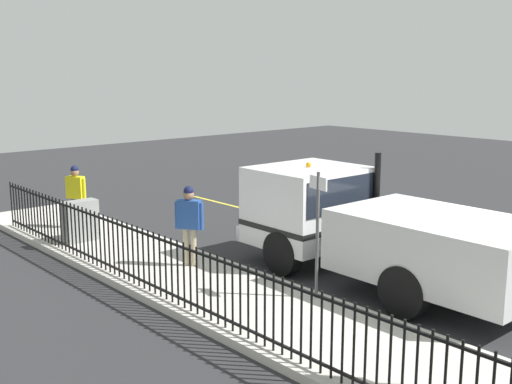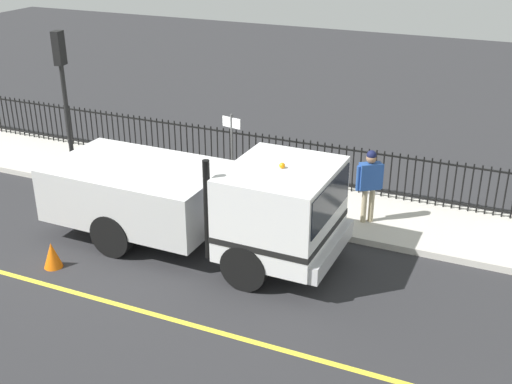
% 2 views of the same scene
% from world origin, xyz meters
% --- Properties ---
extents(ground_plane, '(55.37, 55.37, 0.00)m').
position_xyz_m(ground_plane, '(0.00, 0.00, 0.00)').
color(ground_plane, '#2B2B2D').
rests_on(ground_plane, ground).
extents(sidewalk_slab, '(2.63, 25.17, 0.15)m').
position_xyz_m(sidewalk_slab, '(3.10, 0.00, 0.08)').
color(sidewalk_slab, beige).
rests_on(sidewalk_slab, ground).
extents(lane_marking, '(0.12, 22.65, 0.01)m').
position_xyz_m(lane_marking, '(-2.36, 0.00, 0.00)').
color(lane_marking, yellow).
rests_on(lane_marking, ground).
extents(work_truck, '(2.48, 6.57, 2.55)m').
position_xyz_m(work_truck, '(0.23, -1.80, 1.22)').
color(work_truck, white).
rests_on(work_truck, ground).
extents(worker_standing, '(0.47, 0.55, 1.76)m').
position_xyz_m(worker_standing, '(2.66, -4.57, 1.23)').
color(worker_standing, '#264C99').
rests_on(worker_standing, sidewalk_slab).
extents(pedestrian_distant, '(0.41, 0.56, 1.69)m').
position_xyz_m(pedestrian_distant, '(2.95, -9.35, 1.19)').
color(pedestrian_distant, yellow).
rests_on(pedestrian_distant, sidewalk_slab).
extents(iron_fence, '(0.04, 21.43, 1.21)m').
position_xyz_m(iron_fence, '(4.19, 0.00, 0.77)').
color(iron_fence, black).
rests_on(iron_fence, sidewalk_slab).
extents(utility_cabinet, '(0.86, 0.38, 1.02)m').
position_xyz_m(utility_cabinet, '(3.51, -8.00, 0.66)').
color(utility_cabinet, gray).
rests_on(utility_cabinet, sidewalk_slab).
extents(street_sign, '(0.13, 0.50, 2.37)m').
position_xyz_m(street_sign, '(2.04, -1.41, 1.63)').
color(street_sign, '#4C4C4C').
rests_on(street_sign, sidewalk_slab).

